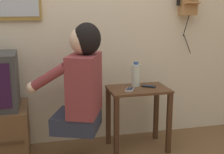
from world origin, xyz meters
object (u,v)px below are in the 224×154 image
person (81,80)px  cell_phone_spare (149,86)px  water_bottle (136,75)px  cell_phone_held (130,89)px

person → cell_phone_spare: bearing=-53.1°
cell_phone_spare → water_bottle: 0.16m
person → cell_phone_spare: person is taller
person → cell_phone_spare: 0.68m
cell_phone_spare → cell_phone_held: bearing=142.6°
person → cell_phone_held: bearing=-54.5°
cell_phone_held → water_bottle: size_ratio=0.61×
cell_phone_spare → person: bearing=139.7°
person → cell_phone_spare: (0.65, 0.17, -0.13)m
cell_phone_held → cell_phone_spare: same height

